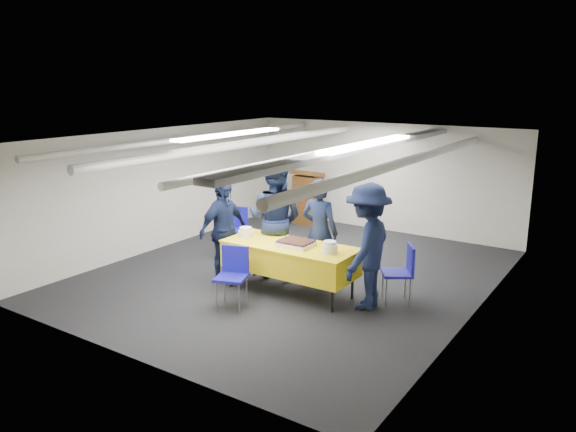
# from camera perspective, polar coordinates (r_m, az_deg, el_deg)

# --- Properties ---
(ground) EXTENTS (7.00, 7.00, 0.00)m
(ground) POSITION_cam_1_polar(r_m,az_deg,el_deg) (9.48, 0.53, -5.91)
(ground) COLOR black
(ground) RESTS_ON ground
(room_shell) EXTENTS (6.00, 7.00, 2.30)m
(room_shell) POSITION_cam_1_polar(r_m,az_deg,el_deg) (9.33, 2.41, 5.24)
(room_shell) COLOR beige
(room_shell) RESTS_ON ground
(serving_table) EXTENTS (2.06, 0.85, 0.77)m
(serving_table) POSITION_cam_1_polar(r_m,az_deg,el_deg) (8.51, 0.19, -4.25)
(serving_table) COLOR black
(serving_table) RESTS_ON ground
(sheet_cake) EXTENTS (0.51, 0.40, 0.09)m
(sheet_cake) POSITION_cam_1_polar(r_m,az_deg,el_deg) (8.36, 0.80, -2.77)
(sheet_cake) COLOR white
(sheet_cake) RESTS_ON serving_table
(plate_stack_left) EXTENTS (0.24, 0.24, 0.16)m
(plate_stack_left) POSITION_cam_1_polar(r_m,az_deg,el_deg) (8.84, -4.30, -1.69)
(plate_stack_left) COLOR white
(plate_stack_left) RESTS_ON serving_table
(plate_stack_right) EXTENTS (0.23, 0.23, 0.18)m
(plate_stack_right) POSITION_cam_1_polar(r_m,az_deg,el_deg) (8.03, 4.26, -3.22)
(plate_stack_right) COLOR white
(plate_stack_right) RESTS_ON serving_table
(podium) EXTENTS (0.62, 0.53, 1.25)m
(podium) POSITION_cam_1_polar(r_m,az_deg,el_deg) (12.63, 2.00, 1.95)
(podium) COLOR brown
(podium) RESTS_ON ground
(chair_near) EXTENTS (0.54, 0.54, 0.87)m
(chair_near) POSITION_cam_1_polar(r_m,az_deg,el_deg) (8.09, -5.59, -5.51)
(chair_near) COLOR gray
(chair_near) RESTS_ON ground
(chair_right) EXTENTS (0.58, 0.58, 0.87)m
(chair_right) POSITION_cam_1_polar(r_m,az_deg,el_deg) (8.32, 11.59, -5.17)
(chair_right) COLOR gray
(chair_right) RESTS_ON ground
(chair_left) EXTENTS (0.52, 0.52, 0.87)m
(chair_left) POSITION_cam_1_polar(r_m,az_deg,el_deg) (10.51, -5.33, -0.97)
(chair_left) COLOR gray
(chair_left) RESTS_ON ground
(sailor_a) EXTENTS (0.63, 0.43, 1.70)m
(sailor_a) POSITION_cam_1_polar(r_m,az_deg,el_deg) (8.85, 3.23, -1.61)
(sailor_a) COLOR black
(sailor_a) RESTS_ON ground
(sailor_b) EXTENTS (1.07, 0.91, 1.93)m
(sailor_b) POSITION_cam_1_polar(r_m,az_deg,el_deg) (9.15, -1.32, -0.32)
(sailor_b) COLOR black
(sailor_b) RESTS_ON ground
(sailor_c) EXTENTS (0.51, 1.01, 1.65)m
(sailor_c) POSITION_cam_1_polar(r_m,az_deg,el_deg) (9.06, -6.59, -1.48)
(sailor_c) COLOR black
(sailor_c) RESTS_ON ground
(sailor_d) EXTENTS (0.78, 1.23, 1.81)m
(sailor_d) POSITION_cam_1_polar(r_m,az_deg,el_deg) (7.96, 8.05, -3.08)
(sailor_d) COLOR black
(sailor_d) RESTS_ON ground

